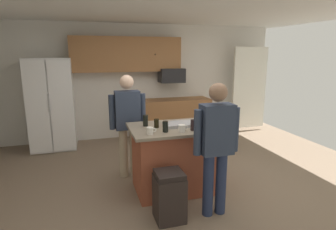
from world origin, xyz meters
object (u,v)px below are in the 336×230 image
(microwave_over_range, at_px, (172,75))
(glass_pilsner, at_px, (165,127))
(mug_blue_stoneware, at_px, (182,128))
(serving_tray, at_px, (180,124))
(kitchen_island, at_px, (174,158))
(mug_ceramic_white, at_px, (150,131))
(glass_dark_ale, at_px, (145,121))
(tumbler_amber, at_px, (157,123))
(person_guest_right, at_px, (128,120))
(glass_short_whisky, at_px, (199,117))
(trash_bin, at_px, (169,196))
(refrigerator, at_px, (52,104))
(glass_stout_tall, at_px, (193,125))
(person_elder_center, at_px, (216,142))

(microwave_over_range, height_order, glass_pilsner, microwave_over_range)
(mug_blue_stoneware, distance_m, serving_tray, 0.32)
(kitchen_island, distance_m, mug_ceramic_white, 0.70)
(microwave_over_range, bearing_deg, mug_ceramic_white, -112.22)
(glass_dark_ale, xyz_separation_m, serving_tray, (0.47, -0.12, -0.06))
(kitchen_island, relative_size, tumbler_amber, 10.01)
(mug_blue_stoneware, bearing_deg, serving_tray, 75.73)
(glass_pilsner, bearing_deg, tumbler_amber, 103.80)
(person_guest_right, height_order, mug_ceramic_white, person_guest_right)
(person_guest_right, height_order, tumbler_amber, person_guest_right)
(glass_short_whisky, bearing_deg, trash_bin, -130.46)
(glass_pilsner, xyz_separation_m, mug_ceramic_white, (-0.21, -0.05, -0.03))
(refrigerator, relative_size, glass_dark_ale, 11.69)
(tumbler_amber, bearing_deg, mug_blue_stoneware, -47.82)
(refrigerator, bearing_deg, tumbler_amber, -56.58)
(tumbler_amber, distance_m, mug_blue_stoneware, 0.40)
(refrigerator, xyz_separation_m, glass_pilsner, (1.66, -2.66, 0.09))
(glass_dark_ale, height_order, mug_blue_stoneware, glass_dark_ale)
(glass_dark_ale, xyz_separation_m, trash_bin, (0.09, -0.86, -0.72))
(refrigerator, height_order, glass_stout_tall, refrigerator)
(glass_stout_tall, bearing_deg, glass_dark_ale, 144.33)
(microwave_over_range, relative_size, glass_pilsner, 3.92)
(tumbler_amber, relative_size, mug_blue_stoneware, 0.92)
(person_guest_right, xyz_separation_m, serving_tray, (0.65, -0.61, 0.03))
(person_guest_right, relative_size, serving_tray, 3.71)
(kitchen_island, relative_size, mug_blue_stoneware, 9.19)
(kitchen_island, height_order, glass_short_whisky, glass_short_whisky)
(person_elder_center, height_order, glass_short_whisky, person_elder_center)
(glass_short_whisky, bearing_deg, person_elder_center, -99.22)
(glass_pilsner, bearing_deg, glass_short_whisky, 28.53)
(kitchen_island, height_order, trash_bin, kitchen_island)
(microwave_over_range, height_order, kitchen_island, microwave_over_range)
(kitchen_island, relative_size, mug_ceramic_white, 9.77)
(person_guest_right, height_order, trash_bin, person_guest_right)
(kitchen_island, height_order, mug_ceramic_white, mug_ceramic_white)
(mug_ceramic_white, bearing_deg, person_guest_right, 99.42)
(tumbler_amber, relative_size, mug_ceramic_white, 0.98)
(glass_stout_tall, relative_size, trash_bin, 0.24)
(glass_dark_ale, height_order, serving_tray, glass_dark_ale)
(tumbler_amber, height_order, glass_stout_tall, glass_stout_tall)
(refrigerator, distance_m, trash_bin, 3.58)
(kitchen_island, relative_size, person_elder_center, 0.76)
(glass_dark_ale, distance_m, glass_pilsner, 0.41)
(person_guest_right, xyz_separation_m, glass_stout_tall, (0.74, -0.89, 0.08))
(kitchen_island, height_order, serving_tray, serving_tray)
(tumbler_amber, bearing_deg, person_elder_center, -55.47)
(microwave_over_range, distance_m, tumbler_amber, 2.77)
(microwave_over_range, bearing_deg, trash_bin, -107.54)
(glass_stout_tall, bearing_deg, glass_short_whisky, 56.90)
(mug_blue_stoneware, height_order, mug_ceramic_white, mug_blue_stoneware)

